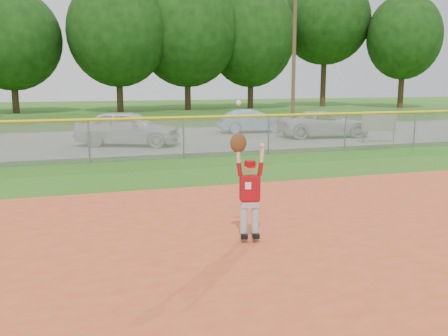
{
  "coord_description": "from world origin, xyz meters",
  "views": [
    {
      "loc": [
        -4.02,
        -7.64,
        2.88
      ],
      "look_at": [
        -1.03,
        1.83,
        1.1
      ],
      "focal_mm": 40.0,
      "sensor_mm": 36.0,
      "label": 1
    }
  ],
  "objects_px": {
    "car_white_b": "(324,124)",
    "sponsor_sign": "(379,122)",
    "car_blue": "(253,121)",
    "car_white_a": "(128,128)",
    "ballplayer": "(248,186)"
  },
  "relations": [
    {
      "from": "car_white_a",
      "to": "sponsor_sign",
      "type": "bearing_deg",
      "value": -79.01
    },
    {
      "from": "car_white_b",
      "to": "ballplayer",
      "type": "height_order",
      "value": "ballplayer"
    },
    {
      "from": "car_white_b",
      "to": "sponsor_sign",
      "type": "xyz_separation_m",
      "value": [
        1.2,
        -2.83,
        0.28
      ]
    },
    {
      "from": "car_blue",
      "to": "ballplayer",
      "type": "height_order",
      "value": "ballplayer"
    },
    {
      "from": "car_white_b",
      "to": "sponsor_sign",
      "type": "distance_m",
      "value": 3.09
    },
    {
      "from": "car_white_b",
      "to": "sponsor_sign",
      "type": "relative_size",
      "value": 2.86
    },
    {
      "from": "car_blue",
      "to": "car_white_b",
      "type": "distance_m",
      "value": 4.05
    },
    {
      "from": "car_white_a",
      "to": "car_blue",
      "type": "relative_size",
      "value": 1.21
    },
    {
      "from": "car_white_a",
      "to": "ballplayer",
      "type": "relative_size",
      "value": 1.85
    },
    {
      "from": "car_blue",
      "to": "ballplayer",
      "type": "bearing_deg",
      "value": 163.85
    },
    {
      "from": "car_white_a",
      "to": "ballplayer",
      "type": "xyz_separation_m",
      "value": [
        0.45,
        -13.72,
        0.25
      ]
    },
    {
      "from": "ballplayer",
      "to": "car_white_a",
      "type": "bearing_deg",
      "value": 91.89
    },
    {
      "from": "car_white_a",
      "to": "car_white_b",
      "type": "xyz_separation_m",
      "value": [
        9.67,
        0.37,
        -0.12
      ]
    },
    {
      "from": "car_blue",
      "to": "sponsor_sign",
      "type": "relative_size",
      "value": 2.29
    },
    {
      "from": "car_white_a",
      "to": "ballplayer",
      "type": "bearing_deg",
      "value": -154.34
    }
  ]
}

